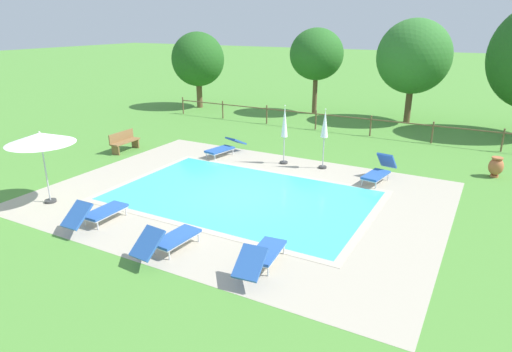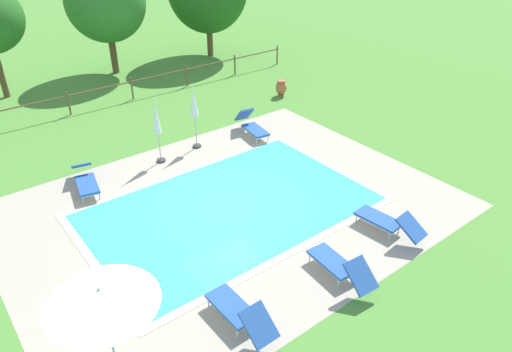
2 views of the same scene
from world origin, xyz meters
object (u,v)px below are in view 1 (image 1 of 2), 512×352
object	(u,v)px
sun_lounger_south_near_corner	(168,239)
tree_centre	(198,59)
patio_umbrella_closed_row_mid_west	(285,126)
wooden_bench_lawn_side	(124,141)
sun_lounger_north_mid	(97,212)
tree_far_east	(414,57)
sun_lounger_north_end	(262,255)
terracotta_urn_near_fence	(496,166)
sun_lounger_north_near_steps	(379,171)
sun_lounger_north_far	(225,147)
patio_umbrella_open_foreground	(40,139)
tree_far_west	(317,54)
patio_umbrella_closed_row_west	(325,128)

from	to	relation	value
sun_lounger_south_near_corner	tree_centre	distance (m)	20.12
patio_umbrella_closed_row_mid_west	wooden_bench_lawn_side	world-z (taller)	patio_umbrella_closed_row_mid_west
wooden_bench_lawn_side	sun_lounger_north_mid	bearing A→B (deg)	-51.04
tree_centre	tree_far_east	size ratio (longest dim) A/B	0.86
sun_lounger_north_end	terracotta_urn_near_fence	world-z (taller)	sun_lounger_north_end
wooden_bench_lawn_side	sun_lounger_north_near_steps	bearing A→B (deg)	7.84
sun_lounger_south_near_corner	sun_lounger_north_far	bearing A→B (deg)	113.20
sun_lounger_north_end	sun_lounger_north_mid	bearing A→B (deg)	-178.50
sun_lounger_south_near_corner	tree_far_east	distance (m)	19.01
patio_umbrella_open_foreground	wooden_bench_lawn_side	world-z (taller)	patio_umbrella_open_foreground
wooden_bench_lawn_side	tree_far_east	distance (m)	16.10
sun_lounger_north_end	tree_far_west	size ratio (longest dim) A/B	0.40
sun_lounger_north_end	patio_umbrella_open_foreground	xyz separation A→B (m)	(-7.89, 0.29, 1.75)
sun_lounger_north_near_steps	tree_centre	size ratio (longest dim) A/B	0.40
sun_lounger_north_mid	terracotta_urn_near_fence	world-z (taller)	sun_lounger_north_mid
sun_lounger_north_far	sun_lounger_south_near_corner	size ratio (longest dim) A/B	1.07
patio_umbrella_closed_row_west	tree_centre	bearing A→B (deg)	144.92
wooden_bench_lawn_side	tree_far_east	world-z (taller)	tree_far_east
sun_lounger_north_near_steps	sun_lounger_south_near_corner	xyz separation A→B (m)	(-3.31, -7.84, -0.01)
sun_lounger_south_near_corner	patio_umbrella_closed_row_west	size ratio (longest dim) A/B	0.85
patio_umbrella_closed_row_mid_west	wooden_bench_lawn_side	bearing A→B (deg)	-166.00
sun_lounger_north_end	tree_centre	distance (m)	21.18
patio_umbrella_open_foreground	tree_far_west	world-z (taller)	tree_far_west
patio_umbrella_closed_row_mid_west	wooden_bench_lawn_side	distance (m)	7.37
wooden_bench_lawn_side	tree_far_west	xyz separation A→B (m)	(4.32, 12.02, 3.15)
wooden_bench_lawn_side	tree_far_west	size ratio (longest dim) A/B	0.29
sun_lounger_north_near_steps	sun_lounger_north_end	xyz separation A→B (m)	(-0.90, -7.39, -0.02)
sun_lounger_north_end	terracotta_urn_near_fence	xyz separation A→B (m)	(4.60, 9.94, 0.05)
sun_lounger_north_mid	tree_far_west	world-z (taller)	tree_far_west
patio_umbrella_closed_row_mid_west	tree_far_east	distance (m)	11.08
sun_lounger_north_end	patio_umbrella_closed_row_west	size ratio (longest dim) A/B	0.87
sun_lounger_north_end	patio_umbrella_open_foreground	distance (m)	8.09
patio_umbrella_closed_row_west	tree_centre	size ratio (longest dim) A/B	0.49
patio_umbrella_closed_row_mid_west	tree_far_west	size ratio (longest dim) A/B	0.47
sun_lounger_north_near_steps	wooden_bench_lawn_side	xyz separation A→B (m)	(-11.00, -1.52, 0.08)
patio_umbrella_open_foreground	tree_centre	world-z (taller)	tree_centre
sun_lounger_north_far	sun_lounger_north_end	distance (m)	9.48
terracotta_urn_near_fence	tree_centre	xyz separation A→B (m)	(-17.96, 6.26, 2.73)
sun_lounger_north_near_steps	sun_lounger_north_mid	bearing A→B (deg)	-129.23
patio_umbrella_closed_row_west	terracotta_urn_near_fence	xyz separation A→B (m)	(6.03, 2.12, -1.22)
sun_lounger_south_near_corner	tree_centre	world-z (taller)	tree_centre
sun_lounger_south_near_corner	terracotta_urn_near_fence	distance (m)	12.54
patio_umbrella_open_foreground	patio_umbrella_closed_row_mid_west	size ratio (longest dim) A/B	0.97
sun_lounger_north_far	patio_umbrella_closed_row_mid_west	xyz separation A→B (m)	(2.77, 0.15, 1.23)
terracotta_urn_near_fence	tree_far_west	xyz separation A→B (m)	(-10.39, 7.95, 3.20)
sun_lounger_north_near_steps	sun_lounger_north_far	distance (m)	6.71
sun_lounger_north_far	patio_umbrella_closed_row_west	bearing A→B (deg)	4.30
terracotta_urn_near_fence	tree_centre	distance (m)	19.22
sun_lounger_north_mid	tree_far_west	bearing A→B (deg)	91.70
sun_lounger_south_near_corner	tree_far_west	distance (m)	18.93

